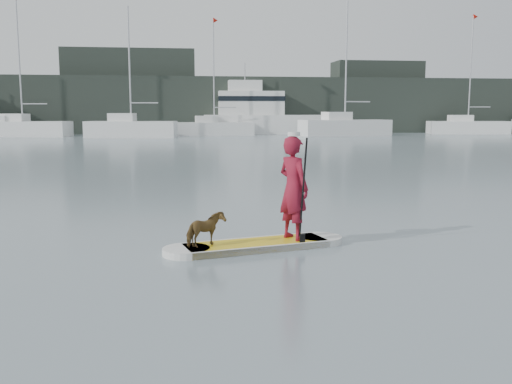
{
  "coord_description": "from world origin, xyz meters",
  "views": [
    {
      "loc": [
        -4.88,
        -10.51,
        2.38
      ],
      "look_at": [
        -3.57,
        -0.88,
        1.0
      ],
      "focal_mm": 40.0,
      "sensor_mm": 36.0,
      "label": 1
    }
  ],
  "objects": [
    {
      "name": "ground",
      "position": [
        0.0,
        0.0,
        0.0
      ],
      "size": [
        140.0,
        140.0,
        0.0
      ],
      "primitive_type": "plane",
      "color": "slate",
      "rests_on": "ground"
    },
    {
      "name": "paddleboard",
      "position": [
        -3.57,
        -0.88,
        0.06
      ],
      "size": [
        3.23,
        1.37,
        0.12
      ],
      "rotation": [
        0.0,
        0.0,
        0.23
      ],
      "color": "gold",
      "rests_on": "ground"
    },
    {
      "name": "paddler",
      "position": [
        -2.87,
        -0.71,
        1.04
      ],
      "size": [
        0.72,
        0.8,
        1.83
      ],
      "primitive_type": "imported",
      "rotation": [
        0.0,
        0.0,
        2.1
      ],
      "color": "maroon",
      "rests_on": "paddleboard"
    },
    {
      "name": "white_cap",
      "position": [
        -2.87,
        -0.71,
        1.99
      ],
      "size": [
        0.22,
        0.22,
        0.07
      ],
      "primitive_type": "cylinder",
      "color": "silver",
      "rests_on": "paddler"
    },
    {
      "name": "dog",
      "position": [
        -4.45,
        -1.08,
        0.41
      ],
      "size": [
        0.74,
        0.65,
        0.58
      ],
      "primitive_type": "imported",
      "rotation": [
        0.0,
        0.0,
        2.18
      ],
      "color": "brown",
      "rests_on": "paddleboard"
    },
    {
      "name": "paddle",
      "position": [
        -2.77,
        -1.01,
        0.8
      ],
      "size": [
        0.1,
        0.3,
        2.0
      ],
      "rotation": [
        0.0,
        0.0,
        0.23
      ],
      "color": "black",
      "rests_on": "ground"
    },
    {
      "name": "sailboat_b",
      "position": [
        -19.53,
        46.26,
        0.9
      ],
      "size": [
        9.12,
        4.36,
        13.03
      ],
      "rotation": [
        0.0,
        0.0,
        -0.2
      ],
      "color": "white",
      "rests_on": "ground"
    },
    {
      "name": "sailboat_c",
      "position": [
        -9.21,
        43.17,
        0.86
      ],
      "size": [
        8.42,
        3.78,
        11.67
      ],
      "rotation": [
        0.0,
        0.0,
        -0.13
      ],
      "color": "white",
      "rests_on": "ground"
    },
    {
      "name": "sailboat_d",
      "position": [
        -1.39,
        46.31,
        0.81
      ],
      "size": [
        7.77,
        2.67,
        11.33
      ],
      "rotation": [
        0.0,
        0.0,
        0.04
      ],
      "color": "white",
      "rests_on": "ground"
    },
    {
      "name": "sailboat_e",
      "position": [
        11.18,
        43.74,
        0.91
      ],
      "size": [
        9.09,
        4.06,
        12.73
      ],
      "rotation": [
        0.0,
        0.0,
        0.14
      ],
      "color": "white",
      "rests_on": "ground"
    },
    {
      "name": "sailboat_f",
      "position": [
        25.7,
        47.04,
        0.83
      ],
      "size": [
        8.55,
        3.87,
        12.36
      ],
      "rotation": [
        0.0,
        0.0,
        -0.18
      ],
      "color": "white",
      "rests_on": "ground"
    },
    {
      "name": "motor_yacht_a",
      "position": [
        3.32,
        48.92,
        2.05
      ],
      "size": [
        12.25,
        4.1,
        7.29
      ],
      "rotation": [
        0.0,
        0.0,
        -0.03
      ],
      "color": "white",
      "rests_on": "ground"
    },
    {
      "name": "shore_mass",
      "position": [
        0.0,
        53.0,
        3.0
      ],
      "size": [
        90.0,
        6.0,
        6.0
      ],
      "primitive_type": "cube",
      "color": "black",
      "rests_on": "ground"
    },
    {
      "name": "shore_building_west",
      "position": [
        -10.0,
        54.0,
        4.5
      ],
      "size": [
        14.0,
        4.0,
        9.0
      ],
      "primitive_type": "cube",
      "color": "black",
      "rests_on": "ground"
    },
    {
      "name": "shore_building_east",
      "position": [
        18.0,
        54.0,
        4.0
      ],
      "size": [
        10.0,
        4.0,
        8.0
      ],
      "primitive_type": "cube",
      "color": "black",
      "rests_on": "ground"
    }
  ]
}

